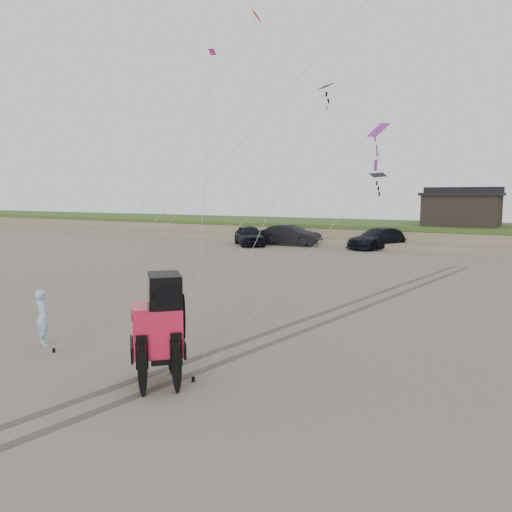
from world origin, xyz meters
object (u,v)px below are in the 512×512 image
(cabin, at_px, (462,208))
(truck_a, at_px, (249,235))
(jeep, at_px, (157,341))
(truck_c, at_px, (378,238))
(man, at_px, (43,317))
(truck_b, at_px, (290,235))

(cabin, height_order, truck_a, cabin)
(cabin, xyz_separation_m, jeep, (-1.05, -38.05, -2.20))
(truck_c, distance_m, man, 31.07)
(jeep, height_order, man, jeep)
(cabin, bearing_deg, truck_a, -149.72)
(cabin, height_order, man, cabin)
(jeep, bearing_deg, truck_b, 155.83)
(truck_a, bearing_deg, jeep, -104.82)
(truck_c, bearing_deg, cabin, 74.73)
(truck_c, relative_size, jeep, 1.06)
(cabin, distance_m, truck_a, 18.66)
(truck_c, xyz_separation_m, man, (-0.58, -31.06, -0.02))
(truck_a, distance_m, man, 29.83)
(truck_b, height_order, jeep, jeep)
(man, bearing_deg, cabin, -75.88)
(truck_b, distance_m, truck_c, 7.64)
(truck_b, height_order, truck_c, truck_b)
(truck_b, bearing_deg, man, -169.40)
(cabin, bearing_deg, jeep, -91.58)
(cabin, relative_size, man, 3.85)
(truck_a, distance_m, truck_c, 10.99)
(truck_c, height_order, jeep, jeep)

